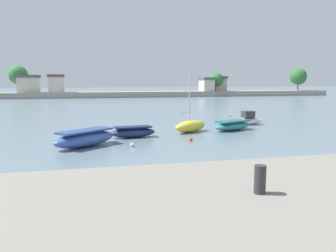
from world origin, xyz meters
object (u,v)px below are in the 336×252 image
object	(u,v)px
moored_boat_2	(191,126)
mooring_buoy_2	(191,139)
mooring_bollard	(260,179)
mooring_buoy_1	(230,116)
moored_boat_0	(85,138)
moored_boat_4	(248,120)
mooring_buoy_0	(132,145)
moored_boat_3	(233,126)
moored_boat_1	(133,132)

from	to	relation	value
moored_boat_2	mooring_buoy_2	size ratio (longest dim) A/B	19.78
mooring_bollard	mooring_buoy_1	size ratio (longest dim) A/B	2.27
moored_boat_0	moored_boat_2	bearing A→B (deg)	-12.21
moored_boat_2	moored_boat_4	size ratio (longest dim) A/B	1.55
mooring_bollard	moored_boat_4	world-z (taller)	mooring_bollard
mooring_buoy_1	mooring_buoy_0	bearing A→B (deg)	-131.73
moored_boat_0	moored_boat_4	world-z (taller)	moored_boat_4
mooring_buoy_2	mooring_buoy_1	bearing A→B (deg)	57.14
moored_boat_2	mooring_buoy_2	bearing A→B (deg)	-138.87
moored_boat_4	mooring_buoy_2	world-z (taller)	moored_boat_4
moored_boat_3	mooring_buoy_0	bearing A→B (deg)	-173.74
mooring_bollard	moored_boat_1	xyz separation A→B (m)	(-0.07, 21.10, -2.25)
moored_boat_0	moored_boat_4	bearing A→B (deg)	-12.74
mooring_buoy_0	mooring_buoy_2	world-z (taller)	mooring_buoy_2
moored_boat_0	moored_boat_4	xyz separation A→B (m)	(16.78, 8.22, -0.07)
moored_boat_4	mooring_buoy_2	size ratio (longest dim) A/B	12.78
moored_boat_1	mooring_buoy_0	size ratio (longest dim) A/B	14.41
moored_boat_0	moored_boat_1	world-z (taller)	moored_boat_0
mooring_bollard	mooring_buoy_2	bearing A→B (deg)	77.36
moored_boat_4	mooring_buoy_2	bearing A→B (deg)	-142.37
mooring_bollard	mooring_buoy_1	bearing A→B (deg)	67.42
moored_boat_4	mooring_buoy_2	xyz separation A→B (m)	(-8.78, -7.97, -0.38)
moored_boat_4	mooring_buoy_1	size ratio (longest dim) A/B	13.55
mooring_buoy_2	moored_boat_2	bearing A→B (deg)	73.54
moored_boat_2	mooring_buoy_1	distance (m)	13.83
moored_boat_1	mooring_bollard	bearing A→B (deg)	-96.56
moored_boat_4	mooring_buoy_0	distance (m)	16.28
moored_boat_0	moored_boat_1	size ratio (longest dim) A/B	1.29
moored_boat_3	mooring_buoy_0	size ratio (longest dim) A/B	16.84
moored_boat_2	moored_boat_4	distance (m)	8.27
moored_boat_2	moored_boat_3	size ratio (longest dim) A/B	1.21
mooring_buoy_1	mooring_buoy_2	world-z (taller)	mooring_buoy_2
moored_boat_1	moored_boat_2	xyz separation A→B (m)	(5.49, 1.67, 0.11)
mooring_bollard	moored_boat_1	size ratio (longest dim) A/B	0.15
mooring_bollard	mooring_buoy_0	xyz separation A→B (m)	(-0.62, 17.25, -2.56)
mooring_buoy_1	mooring_buoy_2	xyz separation A→B (m)	(-9.87, -15.27, 0.01)
moored_boat_3	mooring_bollard	bearing A→B (deg)	-135.57
moored_boat_3	mooring_buoy_0	xyz separation A→B (m)	(-10.26, -5.70, -0.31)
mooring_buoy_0	mooring_bollard	bearing A→B (deg)	-87.94
moored_boat_1	moored_boat_4	distance (m)	13.97
moored_boat_2	moored_boat_3	xyz separation A→B (m)	(4.22, 0.18, -0.11)
mooring_buoy_0	mooring_buoy_2	distance (m)	4.86
moored_boat_0	mooring_buoy_2	bearing A→B (deg)	-37.07
mooring_bollard	moored_boat_4	xyz separation A→B (m)	(12.89, 26.32, -2.18)
moored_boat_2	mooring_buoy_2	distance (m)	4.63
moored_boat_2	mooring_buoy_1	bearing A→B (deg)	19.33
moored_boat_4	moored_boat_3	bearing A→B (deg)	-138.55
mooring_buoy_1	mooring_buoy_2	distance (m)	18.18
moored_boat_2	moored_boat_4	world-z (taller)	moored_boat_2
moored_boat_0	moored_boat_2	distance (m)	10.41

